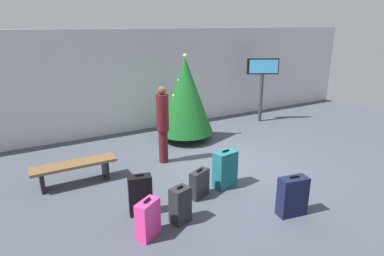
# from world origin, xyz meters

# --- Properties ---
(ground_plane) EXTENTS (16.00, 16.00, 0.00)m
(ground_plane) POSITION_xyz_m (0.00, 0.00, 0.00)
(ground_plane) COLOR #424754
(back_wall) EXTENTS (16.00, 0.20, 3.14)m
(back_wall) POSITION_xyz_m (0.00, 3.62, 1.57)
(back_wall) COLOR silver
(back_wall) RESTS_ON ground_plane
(holiday_tree) EXTENTS (1.60, 1.60, 2.50)m
(holiday_tree) POSITION_xyz_m (-0.08, 1.94, 1.31)
(holiday_tree) COLOR #4C3319
(holiday_tree) RESTS_ON ground_plane
(flight_info_kiosk) EXTENTS (0.98, 0.57, 2.17)m
(flight_info_kiosk) POSITION_xyz_m (3.11, 2.37, 1.56)
(flight_info_kiosk) COLOR #333338
(flight_info_kiosk) RESTS_ON ground_plane
(waiting_bench) EXTENTS (1.74, 0.44, 0.48)m
(waiting_bench) POSITION_xyz_m (-3.49, 0.64, 0.37)
(waiting_bench) COLOR brown
(waiting_bench) RESTS_ON ground_plane
(traveller_0) EXTENTS (0.41, 0.41, 1.90)m
(traveller_0) POSITION_xyz_m (-1.34, 0.77, 1.02)
(traveller_0) COLOR #4C1419
(traveller_0) RESTS_ON ground_plane
(suitcase_0) EXTENTS (0.48, 0.34, 0.59)m
(suitcase_0) POSITION_xyz_m (-1.47, -1.15, 0.28)
(suitcase_0) COLOR #232326
(suitcase_0) RESTS_ON ground_plane
(suitcase_1) EXTENTS (0.47, 0.40, 0.67)m
(suitcase_1) POSITION_xyz_m (-2.85, -1.85, 0.32)
(suitcase_1) COLOR #E5388C
(suitcase_1) RESTS_ON ground_plane
(suitcase_2) EXTENTS (0.51, 0.35, 0.82)m
(suitcase_2) POSITION_xyz_m (-0.78, -1.03, 0.39)
(suitcase_2) COLOR #19606B
(suitcase_2) RESTS_ON ground_plane
(suitcase_3) EXTENTS (0.45, 0.32, 0.78)m
(suitcase_3) POSITION_xyz_m (-2.70, -1.15, 0.37)
(suitcase_3) COLOR black
(suitcase_3) RESTS_ON ground_plane
(suitcase_4) EXTENTS (0.38, 0.32, 0.68)m
(suitcase_4) POSITION_xyz_m (-2.21, -1.73, 0.32)
(suitcase_4) COLOR #232326
(suitcase_4) RESTS_ON ground_plane
(suitcase_5) EXTENTS (0.55, 0.34, 0.76)m
(suitcase_5) POSITION_xyz_m (-0.37, -2.52, 0.36)
(suitcase_5) COLOR #141938
(suitcase_5) RESTS_ON ground_plane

